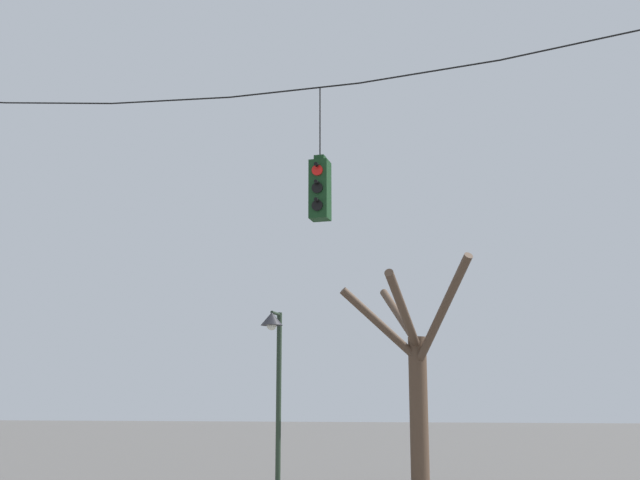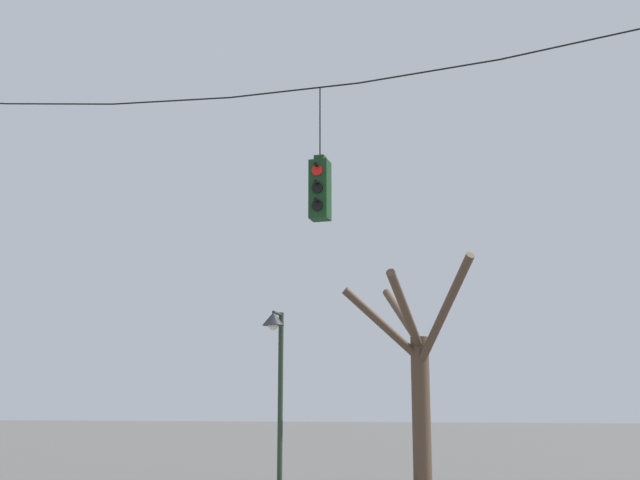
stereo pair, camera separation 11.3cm
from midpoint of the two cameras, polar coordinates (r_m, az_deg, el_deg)
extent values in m
cylinder|color=black|center=(17.51, -17.95, 9.19)|extent=(2.54, 0.03, 0.31)
cylinder|color=black|center=(16.21, -10.42, 9.70)|extent=(2.54, 0.03, 0.17)
cylinder|color=black|center=(15.28, -1.73, 10.58)|extent=(2.54, 0.03, 0.03)
cylinder|color=black|center=(14.79, 7.87, 11.78)|extent=(2.54, 0.03, 0.17)
cylinder|color=black|center=(14.79, 17.88, 13.18)|extent=(2.54, 0.03, 0.31)
cube|color=#143819|center=(14.50, 0.22, 3.55)|extent=(0.34, 0.34, 1.09)
cube|color=#143819|center=(14.66, 0.22, 5.79)|extent=(0.19, 0.19, 0.10)
cylinder|color=black|center=(14.90, 0.22, 8.40)|extent=(0.02, 0.02, 1.32)
cylinder|color=red|center=(14.41, 0.02, 4.99)|extent=(0.20, 0.03, 0.20)
cylinder|color=black|center=(14.40, -0.03, 5.38)|extent=(0.07, 0.12, 0.07)
cylinder|color=black|center=(14.32, 0.02, 3.74)|extent=(0.20, 0.03, 0.20)
cylinder|color=black|center=(14.31, -0.03, 4.13)|extent=(0.07, 0.12, 0.07)
cylinder|color=black|center=(14.24, 0.02, 2.47)|extent=(0.20, 0.03, 0.20)
cylinder|color=black|center=(14.22, -0.03, 2.87)|extent=(0.07, 0.12, 0.07)
cylinder|color=red|center=(14.76, 0.42, 4.59)|extent=(0.20, 0.03, 0.20)
cylinder|color=black|center=(14.82, 0.47, 4.88)|extent=(0.07, 0.12, 0.07)
cylinder|color=black|center=(14.67, 0.42, 3.37)|extent=(0.20, 0.03, 0.20)
cylinder|color=black|center=(14.73, 0.47, 3.66)|extent=(0.07, 0.12, 0.07)
cylinder|color=black|center=(14.58, 0.42, 2.13)|extent=(0.20, 0.03, 0.20)
cylinder|color=black|center=(14.65, 0.47, 2.43)|extent=(0.07, 0.12, 0.07)
cylinder|color=#233323|center=(18.91, -2.66, -11.49)|extent=(0.12, 0.12, 4.18)
cylinder|color=#233323|center=(18.77, -2.88, -5.24)|extent=(0.07, 0.56, 0.07)
cone|color=#232328|center=(18.49, -3.16, -5.61)|extent=(0.51, 0.51, 0.30)
sphere|color=silver|center=(18.48, -3.17, -6.08)|extent=(0.23, 0.23, 0.23)
cylinder|color=brown|center=(21.81, 7.36, -11.90)|extent=(0.49, 0.49, 3.85)
cylinder|color=brown|center=(20.64, 8.96, -5.10)|extent=(1.93, 2.65, 2.61)
cylinder|color=brown|center=(20.43, 6.29, -5.12)|extent=(0.38, 3.21, 1.74)
cylinder|color=brown|center=(21.48, 4.63, -6.02)|extent=(2.00, 1.47, 1.92)
cylinder|color=brown|center=(22.96, 5.99, -5.40)|extent=(1.50, 2.06, 1.84)
camera|label=1|loc=(0.06, -89.77, -0.05)|focal=45.00mm
camera|label=2|loc=(0.06, 90.23, 0.05)|focal=45.00mm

